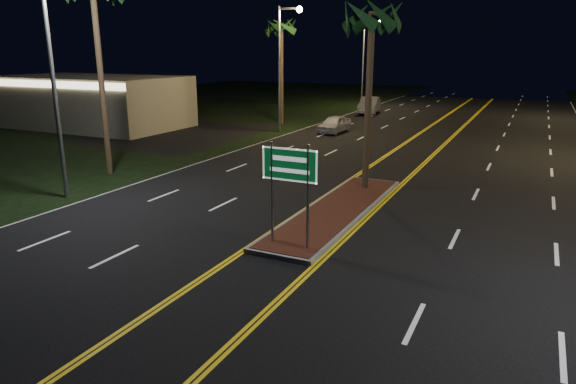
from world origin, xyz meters
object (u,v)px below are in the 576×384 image
Objects in this scene: highway_sign at (290,174)px; palm_left_far at (282,27)px; commercial_building at (91,101)px; palm_median at (372,17)px; streetlight_left_mid at (284,55)px; streetlight_left_near at (58,59)px; median_island at (337,210)px; car_far at (369,104)px; car_near at (334,123)px; streetlight_left_far at (367,53)px.

palm_left_far reaches higher than highway_sign.
palm_median reaches higher than commercial_building.
streetlight_left_mid is at bearing 14.61° from commercial_building.
highway_sign is 0.36× the size of streetlight_left_near.
car_far is at bearing 104.95° from median_island.
highway_sign is at bearing -33.48° from commercial_building.
palm_median is at bearing 90.00° from highway_sign.
streetlight_left_near reaches higher than car_near.
streetlight_left_near is (-10.61, 1.20, 3.25)m from highway_sign.
median_island is 12.36m from streetlight_left_near.
streetlight_left_far is at bearing 103.05° from car_far.
streetlight_left_near is (-10.61, -3.00, 5.57)m from median_island.
median_island is 4.80m from highway_sign.
median_island is 1.23× the size of palm_median.
streetlight_left_far is at bearing 57.35° from commercial_building.
car_far is (2.25, -5.67, -4.74)m from streetlight_left_far.
car_near is (-7.14, 22.68, -1.66)m from highway_sign.
streetlight_left_near is 1.02× the size of palm_left_far.
median_island is 25.76m from palm_left_far.
streetlight_left_mid reaches higher than commercial_building.
streetlight_left_near is 1.08× the size of palm_median.
palm_left_far is at bearing 121.36° from median_island.
car_near is at bearing -24.01° from palm_left_far.
median_island is at bearing -58.02° from streetlight_left_mid.
streetlight_left_far is 1.08× the size of palm_median.
palm_median is at bearing 90.00° from median_island.
streetlight_left_mid is 6.20m from car_near.
streetlight_left_far is at bearing 104.75° from car_near.
palm_median is (10.61, -33.50, 1.62)m from streetlight_left_far.
commercial_building is 1.67× the size of streetlight_left_far.
highway_sign is 0.36× the size of streetlight_left_mid.
streetlight_left_far is (-10.61, 37.00, 5.57)m from median_island.
car_far is at bearing 86.25° from streetlight_left_near.
streetlight_left_mid is 1.08× the size of palm_median.
streetlight_left_mid reaches higher than palm_median.
streetlight_left_mid reaches higher than palm_left_far.
highway_sign is 0.39× the size of palm_median.
palm_left_far reaches higher than car_near.
highway_sign is at bearing -63.41° from streetlight_left_mid.
commercial_building reaches higher than car_near.
streetlight_left_far is at bearing 107.58° from palm_median.
highway_sign reaches higher than car_far.
streetlight_left_near is (15.39, -15.99, 3.65)m from commercial_building.
palm_left_far is 9.35m from car_near.
median_island is at bearing -83.64° from car_far.
commercial_building is 28.75m from streetlight_left_far.
streetlight_left_near is 40.00m from streetlight_left_far.
palm_left_far is (-2.19, 4.00, 2.09)m from streetlight_left_mid.
commercial_building is 16.31m from streetlight_left_mid.
car_near is (18.86, 5.49, -1.26)m from commercial_building.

